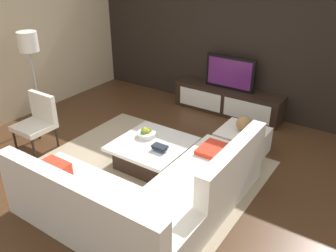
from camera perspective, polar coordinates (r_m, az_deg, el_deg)
The scene contains 14 objects.
ground_plane at distance 5.23m, azimuth -2.21°, elevation -7.04°, with size 14.00×14.00×0.00m, color #4C301C.
feature_wall_back at distance 6.87m, azimuth 11.35°, elevation 13.65°, with size 6.40×0.12×2.80m, color black.
side_wall_left at distance 7.03m, azimuth -23.49°, elevation 12.29°, with size 0.12×5.20×2.80m, color beige.
area_rug at distance 5.28m, azimuth -3.09°, elevation -6.65°, with size 3.11×2.45×0.01m, color tan.
media_console at distance 6.95m, azimuth 9.49°, elevation 3.97°, with size 2.09×0.47×0.50m.
television at distance 6.76m, azimuth 9.85°, elevation 8.35°, with size 0.96×0.06×0.62m.
sectional_couch at distance 4.27m, azimuth -3.42°, elevation -11.09°, with size 2.26×2.41×0.85m.
coffee_table at distance 5.24m, azimuth -2.49°, elevation -4.36°, with size 1.03×1.04×0.38m.
accent_chair_near at distance 5.97m, azimuth -20.06°, elevation 1.15°, with size 0.54×0.53×0.87m.
floor_lamp at distance 6.36m, azimuth -21.32°, elevation 11.53°, with size 0.32×0.32×1.69m.
ottoman at distance 5.64m, azimuth 11.76°, elevation -2.55°, with size 0.70×0.70×0.40m, color white.
fruit_bowl at distance 5.29m, azimuth -3.49°, elevation -1.19°, with size 0.28×0.28×0.14m.
decorative_ball at distance 5.49m, azimuth 12.06°, elevation 0.36°, with size 0.24×0.24×0.24m, color #997247.
book_stack at distance 4.93m, azimuth -1.30°, elevation -3.53°, with size 0.22×0.14×0.08m.
Camera 1 is at (2.59, -3.47, 2.92)m, focal length 38.16 mm.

